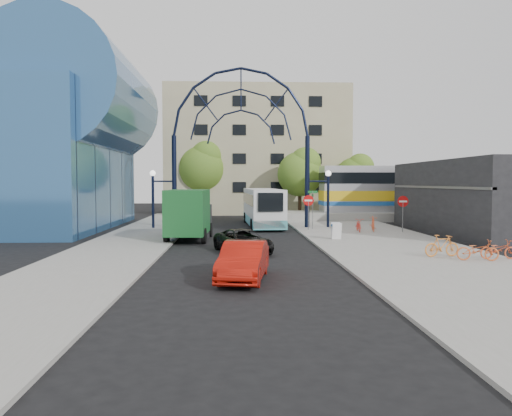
{
  "coord_description": "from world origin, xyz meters",
  "views": [
    {
      "loc": [
        -0.45,
        -23.53,
        3.55
      ],
      "look_at": [
        0.78,
        6.0,
        2.0
      ],
      "focal_mm": 35.0,
      "sensor_mm": 36.0,
      "label": 1
    }
  ],
  "objects_px": {
    "tree_north_b": "(203,166)",
    "bike_near_b": "(373,224)",
    "black_suv": "(243,241)",
    "stop_sign": "(308,204)",
    "red_sedan": "(244,261)",
    "city_bus": "(263,207)",
    "bike_far_c": "(478,250)",
    "tree_north_a": "(301,171)",
    "street_name_sign": "(313,201)",
    "train_car": "(455,189)",
    "sandwich_board": "(336,229)",
    "bike_near_a": "(359,225)",
    "green_truck": "(190,215)",
    "gateway_arch": "(241,115)",
    "tree_north_c": "(356,175)",
    "do_not_enter_sign": "(403,205)",
    "bike_far_b": "(442,246)",
    "bike_far_a": "(499,249)"
  },
  "relations": [
    {
      "from": "train_car",
      "to": "black_suv",
      "type": "distance_m",
      "value": 28.92
    },
    {
      "from": "city_bus",
      "to": "tree_north_c",
      "type": "bearing_deg",
      "value": 45.14
    },
    {
      "from": "train_car",
      "to": "tree_north_b",
      "type": "relative_size",
      "value": 3.14
    },
    {
      "from": "do_not_enter_sign",
      "to": "bike_far_c",
      "type": "bearing_deg",
      "value": -94.14
    },
    {
      "from": "black_suv",
      "to": "stop_sign",
      "type": "bearing_deg",
      "value": 44.75
    },
    {
      "from": "red_sedan",
      "to": "bike_far_a",
      "type": "relative_size",
      "value": 2.59
    },
    {
      "from": "tree_north_a",
      "to": "bike_far_c",
      "type": "height_order",
      "value": "tree_north_a"
    },
    {
      "from": "bike_near_a",
      "to": "bike_far_b",
      "type": "distance_m",
      "value": 11.68
    },
    {
      "from": "train_car",
      "to": "bike_near_a",
      "type": "xyz_separation_m",
      "value": [
        -11.93,
        -11.55,
        -2.32
      ]
    },
    {
      "from": "city_bus",
      "to": "black_suv",
      "type": "distance_m",
      "value": 15.32
    },
    {
      "from": "green_truck",
      "to": "bike_near_b",
      "type": "distance_m",
      "value": 12.82
    },
    {
      "from": "street_name_sign",
      "to": "bike_far_c",
      "type": "bearing_deg",
      "value": -71.87
    },
    {
      "from": "green_truck",
      "to": "black_suv",
      "type": "height_order",
      "value": "green_truck"
    },
    {
      "from": "tree_north_b",
      "to": "stop_sign",
      "type": "bearing_deg",
      "value": -64.17
    },
    {
      "from": "street_name_sign",
      "to": "red_sedan",
      "type": "bearing_deg",
      "value": -106.34
    },
    {
      "from": "green_truck",
      "to": "bike_near_b",
      "type": "xyz_separation_m",
      "value": [
        12.32,
        3.43,
        -0.89
      ]
    },
    {
      "from": "train_car",
      "to": "tree_north_c",
      "type": "distance_m",
      "value": 9.95
    },
    {
      "from": "street_name_sign",
      "to": "train_car",
      "type": "xyz_separation_m",
      "value": [
        14.8,
        9.4,
        0.77
      ]
    },
    {
      "from": "bike_near_b",
      "to": "bike_far_c",
      "type": "bearing_deg",
      "value": -74.68
    },
    {
      "from": "gateway_arch",
      "to": "tree_north_b",
      "type": "distance_m",
      "value": 16.72
    },
    {
      "from": "bike_far_c",
      "to": "train_car",
      "type": "bearing_deg",
      "value": -10.43
    },
    {
      "from": "bike_near_b",
      "to": "bike_far_a",
      "type": "distance_m",
      "value": 12.61
    },
    {
      "from": "do_not_enter_sign",
      "to": "sandwich_board",
      "type": "xyz_separation_m",
      "value": [
        -5.4,
        -4.02,
        -1.23
      ]
    },
    {
      "from": "tree_north_a",
      "to": "street_name_sign",
      "type": "bearing_deg",
      "value": -93.96
    },
    {
      "from": "tree_north_a",
      "to": "black_suv",
      "type": "relative_size",
      "value": 1.65
    },
    {
      "from": "city_bus",
      "to": "gateway_arch",
      "type": "bearing_deg",
      "value": -128.04
    },
    {
      "from": "red_sedan",
      "to": "bike_far_c",
      "type": "relative_size",
      "value": 2.41
    },
    {
      "from": "tree_north_b",
      "to": "bike_near_b",
      "type": "relative_size",
      "value": 4.57
    },
    {
      "from": "tree_north_b",
      "to": "city_bus",
      "type": "xyz_separation_m",
      "value": [
        5.64,
        -13.45,
        -3.7
      ]
    },
    {
      "from": "gateway_arch",
      "to": "bike_near_b",
      "type": "bearing_deg",
      "value": -21.35
    },
    {
      "from": "street_name_sign",
      "to": "black_suv",
      "type": "relative_size",
      "value": 0.66
    },
    {
      "from": "stop_sign",
      "to": "tree_north_c",
      "type": "height_order",
      "value": "tree_north_c"
    },
    {
      "from": "sandwich_board",
      "to": "train_car",
      "type": "bearing_deg",
      "value": 48.05
    },
    {
      "from": "city_bus",
      "to": "bike_far_c",
      "type": "xyz_separation_m",
      "value": [
        8.35,
        -18.86,
        -0.98
      ]
    },
    {
      "from": "stop_sign",
      "to": "black_suv",
      "type": "bearing_deg",
      "value": -114.39
    },
    {
      "from": "tree_north_a",
      "to": "gateway_arch",
      "type": "bearing_deg",
      "value": -117.17
    },
    {
      "from": "bike_far_b",
      "to": "stop_sign",
      "type": "bearing_deg",
      "value": 9.65
    },
    {
      "from": "stop_sign",
      "to": "tree_north_b",
      "type": "xyz_separation_m",
      "value": [
        -8.68,
        17.93,
        3.27
      ]
    },
    {
      "from": "bike_far_a",
      "to": "bike_far_b",
      "type": "distance_m",
      "value": 2.37
    },
    {
      "from": "stop_sign",
      "to": "do_not_enter_sign",
      "type": "relative_size",
      "value": 1.01
    },
    {
      "from": "red_sedan",
      "to": "bike_far_b",
      "type": "bearing_deg",
      "value": 34.77
    },
    {
      "from": "tree_north_b",
      "to": "red_sedan",
      "type": "xyz_separation_m",
      "value": [
        3.72,
        -35.6,
        -4.57
      ]
    },
    {
      "from": "tree_north_b",
      "to": "bike_far_b",
      "type": "bearing_deg",
      "value": -67.48
    },
    {
      "from": "train_car",
      "to": "bike_far_c",
      "type": "xyz_separation_m",
      "value": [
        -9.9,
        -24.38,
        -2.32
      ]
    },
    {
      "from": "tree_north_c",
      "to": "bike_far_a",
      "type": "relative_size",
      "value": 3.98
    },
    {
      "from": "gateway_arch",
      "to": "tree_north_b",
      "type": "height_order",
      "value": "gateway_arch"
    },
    {
      "from": "tree_north_c",
      "to": "bike_near_b",
      "type": "relative_size",
      "value": 3.72
    },
    {
      "from": "city_bus",
      "to": "green_truck",
      "type": "relative_size",
      "value": 1.77
    },
    {
      "from": "bike_near_b",
      "to": "bike_far_b",
      "type": "bearing_deg",
      "value": -79.54
    },
    {
      "from": "bike_near_b",
      "to": "tree_north_c",
      "type": "bearing_deg",
      "value": 90.87
    }
  ]
}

